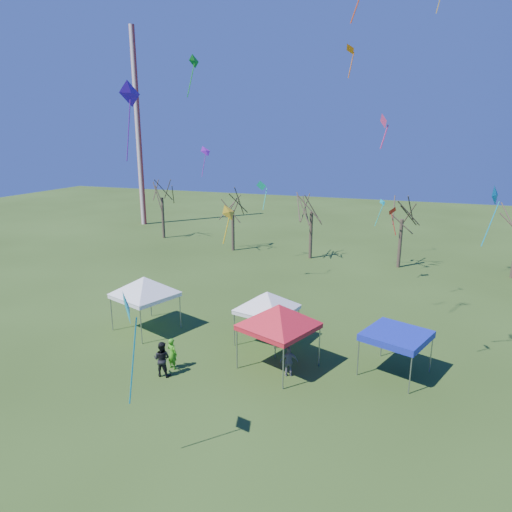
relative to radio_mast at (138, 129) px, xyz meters
The scene contains 24 objects.
ground 45.78m from the radio_mast, 50.53° to the right, with size 140.00×140.00×0.00m, color #2A4315.
radio_mast is the anchor object (origin of this frame).
tree_0 11.45m from the radio_mast, 42.77° to the right, with size 3.83×3.83×8.44m.
tree_1 20.72m from the radio_mast, 28.48° to the right, with size 3.42×3.42×7.54m.
tree_2 28.08m from the radio_mast, 20.57° to the right, with size 3.71×3.71×8.18m.
tree_3 36.04m from the radio_mast, 16.31° to the right, with size 3.59×3.59×7.91m.
tent_white_west 37.18m from the radio_mast, 56.14° to the right, with size 4.26×4.26×3.98m.
tent_white_mid 41.32m from the radio_mast, 46.35° to the right, with size 4.03×4.03×3.64m.
tent_red 44.11m from the radio_mast, 47.27° to the right, with size 4.30×4.30×4.07m.
tent_blue 47.46m from the radio_mast, 40.86° to the right, with size 3.70×3.70×2.27m.
person_grey 45.68m from the radio_mast, 47.12° to the right, with size 0.92×0.38×1.57m, color slate.
person_dark 43.62m from the radio_mast, 55.18° to the right, with size 0.89×0.69×1.83m, color black.
person_green 43.07m from the radio_mast, 54.40° to the right, with size 0.62×0.40×1.69m, color green.
kite_22 34.52m from the radio_mast, 17.86° to the right, with size 0.97×1.00×2.54m.
kite_5 48.53m from the radio_mast, 56.64° to the right, with size 1.09×1.12×4.20m.
kite_18 39.19m from the radio_mast, 37.46° to the right, with size 0.90×0.91×1.92m.
kite_1 40.61m from the radio_mast, 49.61° to the right, with size 0.84×1.07×2.11m.
kite_7 30.50m from the radio_mast, 48.19° to the right, with size 0.80×1.02×2.84m.
kite_25 46.64m from the radio_mast, 43.47° to the right, with size 0.52×0.67×1.45m.
kite_13 24.85m from the radio_mast, 28.94° to the right, with size 1.16×0.81×2.77m.
kite_17 47.75m from the radio_mast, 35.03° to the right, with size 0.69×1.00×3.08m.
kite_2 18.84m from the radio_mast, 36.04° to the right, with size 1.25×1.48×3.05m.
kite_8 36.05m from the radio_mast, 56.25° to the right, with size 0.78×1.54×4.41m.
kite_19 37.23m from the radio_mast, 24.16° to the right, with size 0.97×1.06×2.39m.
Camera 1 is at (7.67, -18.44, 11.83)m, focal length 32.00 mm.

